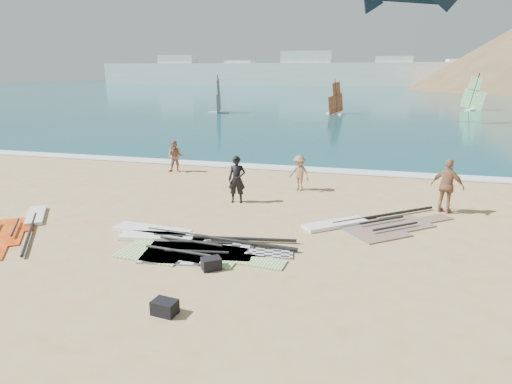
% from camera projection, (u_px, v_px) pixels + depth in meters
% --- Properties ---
extents(ground, '(300.00, 300.00, 0.00)m').
position_uv_depth(ground, '(257.00, 271.00, 11.25)').
color(ground, tan).
rests_on(ground, ground).
extents(sea, '(300.00, 240.00, 0.06)m').
position_uv_depth(sea, '(361.00, 88.00, 134.22)').
color(sea, '#0B3E4E').
rests_on(sea, ground).
extents(surf_line, '(300.00, 1.20, 0.04)m').
position_uv_depth(surf_line, '(315.00, 170.00, 22.70)').
color(surf_line, white).
rests_on(surf_line, ground).
extents(far_town, '(160.00, 8.00, 12.00)m').
position_uv_depth(far_town, '(318.00, 73.00, 153.56)').
color(far_town, white).
rests_on(far_town, ground).
extents(rig_grey, '(5.61, 2.55, 0.20)m').
position_uv_depth(rig_grey, '(188.00, 244.00, 12.89)').
color(rig_grey, '#252627').
rests_on(rig_grey, ground).
extents(rig_green, '(6.21, 2.71, 0.20)m').
position_uv_depth(rig_green, '(178.00, 241.00, 13.08)').
color(rig_green, '#5BC21F').
rests_on(rig_green, ground).
extents(rig_orange, '(5.13, 4.16, 0.20)m').
position_uv_depth(rig_orange, '(370.00, 224.00, 14.55)').
color(rig_orange, '#FF6126').
rests_on(rig_orange, ground).
extents(rig_red, '(3.62, 4.66, 0.19)m').
position_uv_depth(rig_red, '(20.00, 226.00, 14.40)').
color(rig_red, '#CF0502').
rests_on(rig_red, ground).
extents(gear_bag_near, '(0.62, 0.59, 0.32)m').
position_uv_depth(gear_bag_near, '(211.00, 264.00, 11.33)').
color(gear_bag_near, black).
rests_on(gear_bag_near, ground).
extents(gear_bag_far, '(0.57, 0.43, 0.32)m').
position_uv_depth(gear_bag_far, '(165.00, 307.00, 9.23)').
color(gear_bag_far, black).
rests_on(gear_bag_far, ground).
extents(person_wetsuit, '(0.74, 0.54, 1.88)m').
position_uv_depth(person_wetsuit, '(237.00, 180.00, 16.92)').
color(person_wetsuit, black).
rests_on(person_wetsuit, ground).
extents(beachgoer_left, '(0.90, 0.75, 1.65)m').
position_uv_depth(beachgoer_left, '(175.00, 156.00, 22.12)').
color(beachgoer_left, '#9D644C').
rests_on(beachgoer_left, ground).
extents(beachgoer_mid, '(1.16, 0.96, 1.57)m').
position_uv_depth(beachgoer_mid, '(299.00, 173.00, 18.69)').
color(beachgoer_mid, '#956D4E').
rests_on(beachgoer_mid, ground).
extents(beachgoer_back, '(1.28, 0.96, 2.02)m').
position_uv_depth(beachgoer_back, '(447.00, 186.00, 15.67)').
color(beachgoer_back, '#986846').
rests_on(beachgoer_back, ground).
extents(windsurfer_left, '(2.69, 3.14, 4.74)m').
position_uv_depth(windsurfer_left, '(219.00, 102.00, 53.42)').
color(windsurfer_left, white).
rests_on(windsurfer_left, ground).
extents(windsurfer_centre, '(2.32, 2.38, 4.32)m').
position_uv_depth(windsurfer_centre, '(336.00, 104.00, 52.00)').
color(windsurfer_centre, white).
rests_on(windsurfer_centre, ground).
extents(windsurfer_right, '(2.78, 2.69, 4.98)m').
position_uv_depth(windsurfer_right, '(473.00, 100.00, 57.38)').
color(windsurfer_right, white).
rests_on(windsurfer_right, ground).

